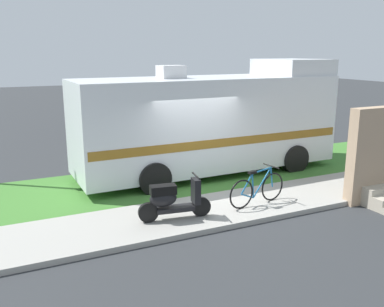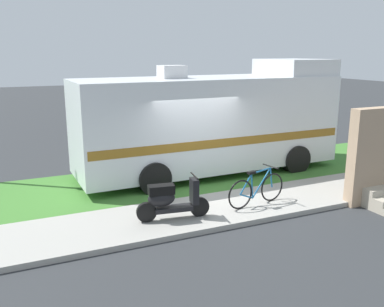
% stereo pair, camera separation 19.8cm
% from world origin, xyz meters
% --- Properties ---
extents(ground_plane, '(80.00, 80.00, 0.00)m').
position_xyz_m(ground_plane, '(0.00, 0.00, 0.00)').
color(ground_plane, '#2D3033').
extents(sidewalk, '(24.00, 2.00, 0.12)m').
position_xyz_m(sidewalk, '(0.00, -1.20, 0.06)').
color(sidewalk, '#9E9B93').
rests_on(sidewalk, ground).
extents(grass_strip, '(24.00, 3.40, 0.08)m').
position_xyz_m(grass_strip, '(0.00, 1.50, 0.04)').
color(grass_strip, '#3D752D').
rests_on(grass_strip, ground).
extents(motorhome_rv, '(8.04, 2.60, 3.47)m').
position_xyz_m(motorhome_rv, '(1.07, 1.75, 1.64)').
color(motorhome_rv, silver).
rests_on(motorhome_rv, ground).
extents(scooter, '(1.63, 0.55, 0.97)m').
position_xyz_m(scooter, '(-1.56, -1.40, 0.58)').
color(scooter, black).
rests_on(scooter, ground).
extents(bicycle, '(1.69, 0.52, 0.91)m').
position_xyz_m(bicycle, '(0.64, -1.42, 0.51)').
color(bicycle, black).
rests_on(bicycle, ground).
extents(pickup_truck_near, '(5.49, 2.27, 1.81)m').
position_xyz_m(pickup_truck_near, '(1.64, 5.73, 0.96)').
color(pickup_truck_near, '#B7B29E').
rests_on(pickup_truck_near, ground).
extents(pickup_truck_far, '(5.66, 2.54, 1.88)m').
position_xyz_m(pickup_truck_far, '(4.80, 9.13, 1.00)').
color(pickup_truck_far, '#1E2328').
rests_on(pickup_truck_far, ground).
extents(bottle_green, '(0.08, 0.08, 0.23)m').
position_xyz_m(bottle_green, '(4.96, -1.22, 0.22)').
color(bottle_green, '#19722D').
rests_on(bottle_green, ground).
extents(bottle_spare, '(0.07, 0.07, 0.26)m').
position_xyz_m(bottle_spare, '(4.51, -1.37, 0.23)').
color(bottle_spare, '#B2B2B7').
rests_on(bottle_spare, ground).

